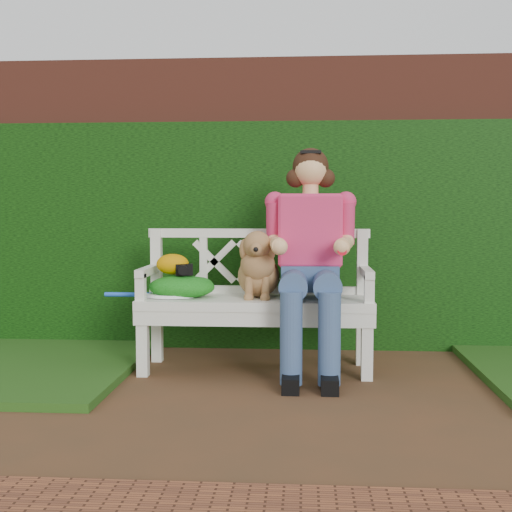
{
  "coord_description": "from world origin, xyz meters",
  "views": [
    {
      "loc": [
        0.01,
        -3.49,
        1.06
      ],
      "look_at": [
        -0.31,
        0.91,
        0.75
      ],
      "focal_mm": 48.0,
      "sensor_mm": 36.0,
      "label": 1
    }
  ],
  "objects": [
    {
      "name": "camera_item",
      "position": [
        -0.77,
        0.87,
        0.66
      ],
      "size": [
        0.12,
        0.1,
        0.07
      ],
      "primitive_type": "cube",
      "rotation": [
        0.0,
        0.0,
        0.2
      ],
      "color": "black",
      "rests_on": "green_bag"
    },
    {
      "name": "baseball_glove",
      "position": [
        -0.85,
        0.9,
        0.69
      ],
      "size": [
        0.25,
        0.22,
        0.14
      ],
      "primitive_type": "ellipsoid",
      "rotation": [
        0.0,
        0.0,
        0.34
      ],
      "color": "#C27F01",
      "rests_on": "green_bag"
    },
    {
      "name": "garden_bench",
      "position": [
        -0.31,
        0.91,
        0.24
      ],
      "size": [
        1.64,
        0.8,
        0.48
      ],
      "primitive_type": null,
      "rotation": [
        0.0,
        0.0,
        -0.13
      ],
      "color": "white",
      "rests_on": "ground"
    },
    {
      "name": "ground",
      "position": [
        0.0,
        0.0,
        0.0
      ],
      "size": [
        60.0,
        60.0,
        0.0
      ],
      "primitive_type": "plane",
      "color": "#452F1D"
    },
    {
      "name": "seated_woman",
      "position": [
        0.04,
        0.89,
        0.72
      ],
      "size": [
        0.64,
        0.84,
        1.44
      ],
      "primitive_type": null,
      "rotation": [
        0.0,
        0.0,
        0.04
      ],
      "color": "#DB4954",
      "rests_on": "ground"
    },
    {
      "name": "dog",
      "position": [
        -0.29,
        0.92,
        0.7
      ],
      "size": [
        0.36,
        0.44,
        0.44
      ],
      "primitive_type": null,
      "rotation": [
        0.0,
        0.0,
        -0.17
      ],
      "color": "#9B572E",
      "rests_on": "garden_bench"
    },
    {
      "name": "green_bag",
      "position": [
        -0.79,
        0.88,
        0.55
      ],
      "size": [
        0.52,
        0.47,
        0.15
      ],
      "primitive_type": null,
      "rotation": [
        0.0,
        0.0,
        -0.37
      ],
      "color": "green",
      "rests_on": "garden_bench"
    },
    {
      "name": "ivy_hedge",
      "position": [
        0.0,
        1.68,
        0.85
      ],
      "size": [
        10.0,
        0.18,
        1.7
      ],
      "primitive_type": "cube",
      "color": "#18560E",
      "rests_on": "ground"
    },
    {
      "name": "tennis_racket",
      "position": [
        -0.88,
        0.88,
        0.5
      ],
      "size": [
        0.7,
        0.5,
        0.03
      ],
      "primitive_type": null,
      "rotation": [
        0.0,
        0.0,
        -0.4
      ],
      "color": "white",
      "rests_on": "garden_bench"
    },
    {
      "name": "brick_wall",
      "position": [
        0.0,
        1.9,
        1.1
      ],
      "size": [
        10.0,
        0.3,
        2.2
      ],
      "primitive_type": "cube",
      "color": "brown",
      "rests_on": "ground"
    }
  ]
}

